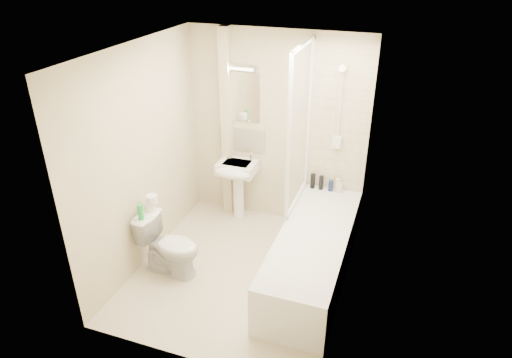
% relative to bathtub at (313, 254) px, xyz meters
% --- Properties ---
extents(floor, '(2.50, 2.50, 0.00)m').
position_rel_bathtub_xyz_m(floor, '(-0.75, -0.20, -0.29)').
color(floor, beige).
rests_on(floor, ground).
extents(wall_back, '(2.20, 0.02, 2.40)m').
position_rel_bathtub_xyz_m(wall_back, '(-0.75, 1.05, 0.91)').
color(wall_back, beige).
rests_on(wall_back, ground).
extents(wall_left, '(0.02, 2.50, 2.40)m').
position_rel_bathtub_xyz_m(wall_left, '(-1.85, -0.20, 0.91)').
color(wall_left, beige).
rests_on(wall_left, ground).
extents(wall_right, '(0.02, 2.50, 2.40)m').
position_rel_bathtub_xyz_m(wall_right, '(0.35, -0.20, 0.91)').
color(wall_right, beige).
rests_on(wall_right, ground).
extents(ceiling, '(2.20, 2.50, 0.02)m').
position_rel_bathtub_xyz_m(ceiling, '(-0.75, -0.20, 2.11)').
color(ceiling, white).
rests_on(ceiling, wall_back).
extents(tile_back, '(0.70, 0.01, 1.75)m').
position_rel_bathtub_xyz_m(tile_back, '(0.00, 1.04, 1.14)').
color(tile_back, beige).
rests_on(tile_back, wall_back).
extents(tile_right, '(0.01, 2.10, 1.75)m').
position_rel_bathtub_xyz_m(tile_right, '(0.34, 0.00, 1.14)').
color(tile_right, beige).
rests_on(tile_right, wall_right).
extents(pipe_boxing, '(0.12, 0.12, 2.40)m').
position_rel_bathtub_xyz_m(pipe_boxing, '(-1.37, 0.99, 0.91)').
color(pipe_boxing, beige).
rests_on(pipe_boxing, ground).
extents(splashback, '(0.60, 0.02, 0.30)m').
position_rel_bathtub_xyz_m(splashback, '(-1.19, 1.04, 0.74)').
color(splashback, beige).
rests_on(splashback, wall_back).
extents(mirror, '(0.46, 0.01, 0.60)m').
position_rel_bathtub_xyz_m(mirror, '(-1.19, 1.04, 1.29)').
color(mirror, white).
rests_on(mirror, wall_back).
extents(strip_light, '(0.42, 0.07, 0.07)m').
position_rel_bathtub_xyz_m(strip_light, '(-1.19, 1.02, 1.66)').
color(strip_light, silver).
rests_on(strip_light, wall_back).
extents(bathtub, '(0.70, 2.10, 0.55)m').
position_rel_bathtub_xyz_m(bathtub, '(0.00, 0.00, 0.00)').
color(bathtub, white).
rests_on(bathtub, ground).
extents(shower_screen, '(0.04, 0.92, 1.80)m').
position_rel_bathtub_xyz_m(shower_screen, '(-0.35, 0.60, 1.16)').
color(shower_screen, white).
rests_on(shower_screen, bathtub).
extents(shower_fixture, '(0.10, 0.16, 0.99)m').
position_rel_bathtub_xyz_m(shower_fixture, '(-0.00, 0.99, 1.26)').
color(shower_fixture, white).
rests_on(shower_fixture, wall_back).
extents(pedestal_sink, '(0.47, 0.45, 0.91)m').
position_rel_bathtub_xyz_m(pedestal_sink, '(-1.19, 0.81, 0.35)').
color(pedestal_sink, white).
rests_on(pedestal_sink, ground).
extents(bottle_black_a, '(0.06, 0.06, 0.19)m').
position_rel_bathtub_xyz_m(bottle_black_a, '(-0.24, 0.96, 0.35)').
color(bottle_black_a, black).
rests_on(bottle_black_a, bathtub).
extents(bottle_black_b, '(0.05, 0.05, 0.18)m').
position_rel_bathtub_xyz_m(bottle_black_b, '(-0.14, 0.96, 0.35)').
color(bottle_black_b, black).
rests_on(bottle_black_b, bathtub).
extents(bottle_blue, '(0.06, 0.06, 0.13)m').
position_rel_bathtub_xyz_m(bottle_blue, '(-0.02, 0.96, 0.33)').
color(bottle_blue, '#122350').
rests_on(bottle_blue, bathtub).
extents(bottle_cream, '(0.06, 0.06, 0.17)m').
position_rel_bathtub_xyz_m(bottle_cream, '(0.06, 0.96, 0.35)').
color(bottle_cream, beige).
rests_on(bottle_cream, bathtub).
extents(bottle_white_b, '(0.05, 0.05, 0.13)m').
position_rel_bathtub_xyz_m(bottle_white_b, '(0.09, 0.96, 0.33)').
color(bottle_white_b, silver).
rests_on(bottle_white_b, bathtub).
extents(toilet, '(0.47, 0.72, 0.68)m').
position_rel_bathtub_xyz_m(toilet, '(-1.47, -0.44, 0.05)').
color(toilet, white).
rests_on(toilet, ground).
extents(toilet_roll_lower, '(0.11, 0.11, 0.10)m').
position_rel_bathtub_xyz_m(toilet_roll_lower, '(-1.72, -0.35, 0.44)').
color(toilet_roll_lower, white).
rests_on(toilet_roll_lower, toilet).
extents(toilet_roll_upper, '(0.12, 0.12, 0.09)m').
position_rel_bathtub_xyz_m(toilet_roll_upper, '(-1.69, -0.34, 0.53)').
color(toilet_roll_upper, white).
rests_on(toilet_roll_upper, toilet_roll_lower).
extents(green_bottle, '(0.06, 0.06, 0.17)m').
position_rel_bathtub_xyz_m(green_bottle, '(-1.72, -0.53, 0.47)').
color(green_bottle, green).
rests_on(green_bottle, toilet).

